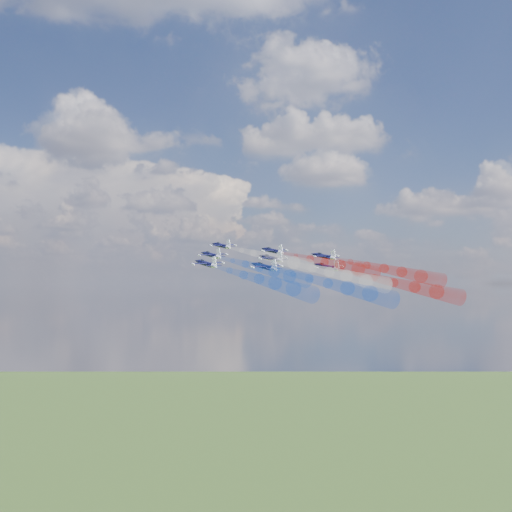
{
  "coord_description": "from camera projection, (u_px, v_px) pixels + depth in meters",
  "views": [
    {
      "loc": [
        12.58,
        -153.34,
        144.75
      ],
      "look_at": [
        21.37,
        10.92,
        152.29
      ],
      "focal_mm": 42.61,
      "sensor_mm": 36.0,
      "label": 1
    }
  ],
  "objects": [
    {
      "name": "jet_inner_right",
      "position": [
        273.0,
        251.0,
        174.86
      ],
      "size": [
        13.31,
        14.26,
        5.24
      ],
      "primitive_type": null,
      "rotation": [
        0.17,
        -0.05,
        0.54
      ],
      "color": "black"
    },
    {
      "name": "jet_rear_right",
      "position": [
        327.0,
        267.0,
        155.23
      ],
      "size": [
        13.31,
        14.26,
        5.24
      ],
      "primitive_type": null,
      "rotation": [
        0.17,
        -0.05,
        0.54
      ],
      "color": "black"
    },
    {
      "name": "trail_inner_right",
      "position": [
        325.0,
        262.0,
        156.05
      ],
      "size": [
        22.01,
        33.0,
        10.0
      ],
      "primitive_type": null,
      "rotation": [
        0.17,
        -0.05,
        0.54
      ],
      "color": "red"
    },
    {
      "name": "jet_rear_left",
      "position": [
        265.0,
        267.0,
        144.27
      ],
      "size": [
        13.31,
        14.26,
        5.24
      ],
      "primitive_type": null,
      "rotation": [
        0.17,
        -0.05,
        0.54
      ],
      "color": "black"
    },
    {
      "name": "jet_outer_left",
      "position": [
        206.0,
        264.0,
        148.61
      ],
      "size": [
        13.31,
        14.26,
        5.24
      ],
      "primitive_type": null,
      "rotation": [
        0.17,
        -0.05,
        0.54
      ],
      "color": "black"
    },
    {
      "name": "trail_outer_right",
      "position": [
        384.0,
        269.0,
        152.16
      ],
      "size": [
        22.01,
        33.0,
        10.0
      ],
      "primitive_type": null,
      "rotation": [
        0.17,
        -0.05,
        0.54
      ],
      "color": "red"
    },
    {
      "name": "trail_center_third",
      "position": [
        329.0,
        272.0,
        140.11
      ],
      "size": [
        22.01,
        33.0,
        10.0
      ],
      "primitive_type": null,
      "rotation": [
        0.17,
        -0.05,
        0.54
      ],
      "color": "white"
    },
    {
      "name": "jet_lead",
      "position": [
        222.0,
        246.0,
        180.61
      ],
      "size": [
        13.31,
        14.26,
        5.24
      ],
      "primitive_type": null,
      "rotation": [
        0.17,
        -0.05,
        0.54
      ],
      "color": "black"
    },
    {
      "name": "jet_center_third",
      "position": [
        271.0,
        258.0,
        158.92
      ],
      "size": [
        13.31,
        14.26,
        5.24
      ],
      "primitive_type": null,
      "rotation": [
        0.17,
        -0.05,
        0.54
      ],
      "color": "black"
    },
    {
      "name": "trail_outer_left",
      "position": [
        259.0,
        279.0,
        129.8
      ],
      "size": [
        22.01,
        33.0,
        10.0
      ],
      "primitive_type": null,
      "rotation": [
        0.17,
        -0.05,
        0.54
      ],
      "color": "blue"
    },
    {
      "name": "trail_inner_left",
      "position": [
        259.0,
        268.0,
        145.53
      ],
      "size": [
        22.01,
        33.0,
        10.0
      ],
      "primitive_type": null,
      "rotation": [
        0.17,
        -0.05,
        0.54
      ],
      "color": "blue"
    },
    {
      "name": "trail_rear_left",
      "position": [
        328.0,
        283.0,
        125.46
      ],
      "size": [
        22.01,
        33.0,
        10.0
      ],
      "primitive_type": null,
      "rotation": [
        0.17,
        -0.05,
        0.54
      ],
      "color": "blue"
    },
    {
      "name": "trail_rear_right",
      "position": [
        394.0,
        282.0,
        136.42
      ],
      "size": [
        22.01,
        33.0,
        10.0
      ],
      "primitive_type": null,
      "rotation": [
        0.17,
        -0.05,
        0.54
      ],
      "color": "red"
    },
    {
      "name": "jet_inner_left",
      "position": [
        211.0,
        255.0,
        164.34
      ],
      "size": [
        13.31,
        14.26,
        5.24
      ],
      "primitive_type": null,
      "rotation": [
        0.17,
        -0.05,
        0.54
      ],
      "color": "black"
    },
    {
      "name": "jet_outer_right",
      "position": [
        324.0,
        256.0,
        170.97
      ],
      "size": [
        13.31,
        14.26,
        5.24
      ],
      "primitive_type": null,
      "rotation": [
        0.17,
        -0.05,
        0.54
      ],
      "color": "black"
    },
    {
      "name": "trail_lead",
      "position": [
        266.0,
        256.0,
        161.8
      ],
      "size": [
        22.01,
        33.0,
        10.0
      ],
      "primitive_type": null,
      "rotation": [
        0.17,
        -0.05,
        0.54
      ],
      "color": "white"
    }
  ]
}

